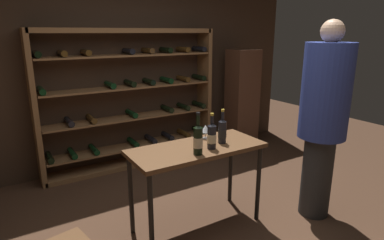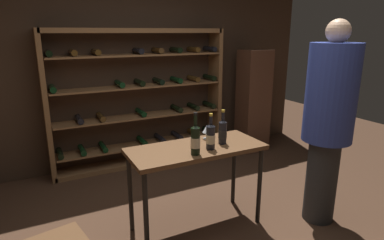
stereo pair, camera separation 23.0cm
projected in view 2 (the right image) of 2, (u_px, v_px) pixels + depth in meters
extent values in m
plane|color=#472D1E|center=(204.00, 233.00, 3.08)|extent=(10.28, 10.28, 0.00)
cube|color=#3D2B1E|center=(131.00, 58.00, 4.53)|extent=(5.72, 0.10, 3.00)
cube|color=brown|center=(46.00, 108.00, 3.98)|extent=(0.06, 0.32, 1.90)
cube|color=brown|center=(215.00, 92.00, 5.04)|extent=(0.06, 0.32, 1.90)
cube|color=brown|center=(137.00, 31.00, 4.27)|extent=(2.42, 0.32, 0.06)
cube|color=brown|center=(143.00, 160.00, 4.75)|extent=(2.42, 0.32, 0.06)
cube|color=brown|center=(142.00, 144.00, 4.69)|extent=(2.34, 0.32, 0.02)
cylinder|color=black|center=(60.00, 153.00, 4.18)|extent=(0.08, 0.30, 0.08)
cylinder|color=black|center=(82.00, 150.00, 4.31)|extent=(0.08, 0.30, 0.08)
cylinder|color=black|center=(103.00, 147.00, 4.43)|extent=(0.08, 0.30, 0.08)
cylinder|color=black|center=(142.00, 141.00, 4.67)|extent=(0.08, 0.30, 0.08)
cylinder|color=black|center=(160.00, 138.00, 4.79)|extent=(0.08, 0.30, 0.08)
cylinder|color=black|center=(177.00, 135.00, 4.91)|extent=(0.08, 0.30, 0.08)
cylinder|color=#4C3314|center=(193.00, 133.00, 5.04)|extent=(0.08, 0.30, 0.08)
cylinder|color=black|center=(209.00, 131.00, 5.16)|extent=(0.08, 0.30, 0.08)
cube|color=brown|center=(141.00, 116.00, 4.57)|extent=(2.34, 0.32, 0.02)
cylinder|color=black|center=(79.00, 119.00, 4.19)|extent=(0.08, 0.30, 0.08)
cylinder|color=#4C3314|center=(101.00, 117.00, 4.32)|extent=(0.08, 0.30, 0.08)
cylinder|color=black|center=(141.00, 112.00, 4.56)|extent=(0.08, 0.30, 0.08)
cylinder|color=black|center=(177.00, 108.00, 4.80)|extent=(0.08, 0.30, 0.08)
cylinder|color=black|center=(193.00, 106.00, 4.92)|extent=(0.08, 0.30, 0.08)
cylinder|color=black|center=(209.00, 105.00, 5.04)|extent=(0.08, 0.30, 0.08)
cube|color=brown|center=(140.00, 86.00, 4.46)|extent=(2.34, 0.32, 0.02)
cylinder|color=black|center=(52.00, 89.00, 3.96)|extent=(0.08, 0.30, 0.08)
cylinder|color=black|center=(120.00, 84.00, 4.33)|extent=(0.08, 0.30, 0.08)
cylinder|color=black|center=(140.00, 82.00, 4.45)|extent=(0.08, 0.30, 0.08)
cylinder|color=black|center=(158.00, 81.00, 4.57)|extent=(0.08, 0.30, 0.08)
cylinder|color=black|center=(176.00, 80.00, 4.69)|extent=(0.08, 0.30, 0.08)
cylinder|color=#4C3314|center=(193.00, 79.00, 4.81)|extent=(0.08, 0.30, 0.08)
cylinder|color=black|center=(209.00, 77.00, 4.93)|extent=(0.08, 0.30, 0.08)
cube|color=brown|center=(138.00, 55.00, 4.35)|extent=(2.34, 0.32, 0.02)
cylinder|color=black|center=(48.00, 53.00, 3.85)|extent=(0.08, 0.30, 0.08)
cylinder|color=#4C3314|center=(73.00, 53.00, 3.97)|extent=(0.08, 0.30, 0.08)
cylinder|color=#4C3314|center=(96.00, 52.00, 4.09)|extent=(0.08, 0.30, 0.08)
cylinder|color=black|center=(138.00, 51.00, 4.33)|extent=(0.08, 0.30, 0.08)
cylinder|color=#4C3314|center=(158.00, 50.00, 4.46)|extent=(0.08, 0.30, 0.08)
cylinder|color=black|center=(176.00, 50.00, 4.58)|extent=(0.08, 0.30, 0.08)
cylinder|color=#4C3314|center=(193.00, 49.00, 4.70)|extent=(0.08, 0.30, 0.08)
cylinder|color=black|center=(210.00, 49.00, 4.82)|extent=(0.08, 0.30, 0.08)
cube|color=brown|center=(196.00, 149.00, 2.99)|extent=(1.27, 0.54, 0.04)
cylinder|color=black|center=(146.00, 216.00, 2.65)|extent=(0.04, 0.04, 0.79)
cylinder|color=black|center=(259.00, 186.00, 3.16)|extent=(0.04, 0.04, 0.79)
cylinder|color=black|center=(130.00, 193.00, 3.03)|extent=(0.04, 0.04, 0.79)
cylinder|color=black|center=(234.00, 170.00, 3.54)|extent=(0.04, 0.04, 0.79)
cylinder|color=#2B2B2B|center=(321.00, 180.00, 3.22)|extent=(0.30, 0.30, 0.85)
cylinder|color=#2D3D8C|center=(331.00, 93.00, 2.99)|extent=(0.46, 0.46, 0.92)
sphere|color=tan|center=(338.00, 31.00, 2.84)|extent=(0.22, 0.22, 0.22)
cube|color=#4C2D1E|center=(253.00, 101.00, 5.09)|extent=(0.44, 0.36, 1.60)
cylinder|color=black|center=(211.00, 138.00, 2.90)|extent=(0.08, 0.08, 0.21)
cone|color=black|center=(211.00, 125.00, 2.87)|extent=(0.08, 0.08, 0.03)
cylinder|color=black|center=(211.00, 120.00, 2.86)|extent=(0.03, 0.03, 0.07)
cylinder|color=#B7932D|center=(211.00, 115.00, 2.84)|extent=(0.03, 0.03, 0.02)
cylinder|color=#C6B28C|center=(211.00, 139.00, 2.90)|extent=(0.08, 0.08, 0.08)
cylinder|color=black|center=(223.00, 133.00, 3.04)|extent=(0.08, 0.08, 0.21)
cone|color=black|center=(223.00, 121.00, 3.01)|extent=(0.08, 0.08, 0.03)
cylinder|color=black|center=(223.00, 116.00, 3.00)|extent=(0.03, 0.03, 0.08)
cylinder|color=#B7932D|center=(223.00, 111.00, 2.99)|extent=(0.03, 0.03, 0.02)
cylinder|color=black|center=(223.00, 134.00, 3.05)|extent=(0.08, 0.08, 0.08)
cylinder|color=black|center=(195.00, 141.00, 2.77)|extent=(0.08, 0.08, 0.24)
cone|color=black|center=(195.00, 126.00, 2.73)|extent=(0.08, 0.08, 0.03)
cylinder|color=black|center=(195.00, 120.00, 2.72)|extent=(0.03, 0.03, 0.09)
cylinder|color=black|center=(195.00, 114.00, 2.70)|extent=(0.03, 0.03, 0.02)
cylinder|color=#C6B28C|center=(195.00, 143.00, 2.77)|extent=(0.08, 0.08, 0.09)
cylinder|color=silver|center=(207.00, 138.00, 3.21)|extent=(0.07, 0.07, 0.00)
cylinder|color=silver|center=(207.00, 135.00, 3.20)|extent=(0.01, 0.01, 0.06)
cone|color=silver|center=(207.00, 129.00, 3.18)|extent=(0.09, 0.09, 0.07)
cylinder|color=#590A14|center=(207.00, 130.00, 3.19)|extent=(0.05, 0.05, 0.03)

